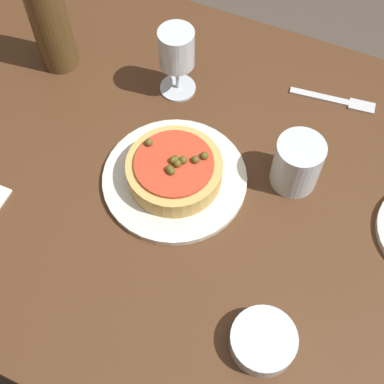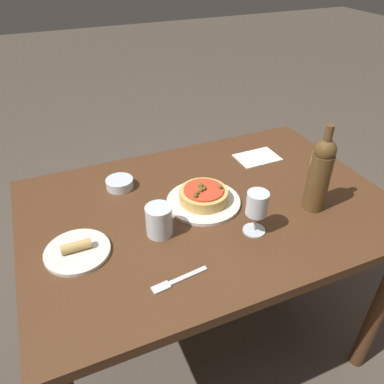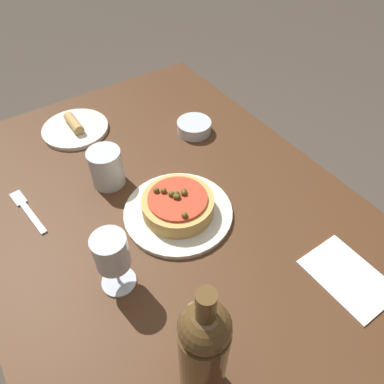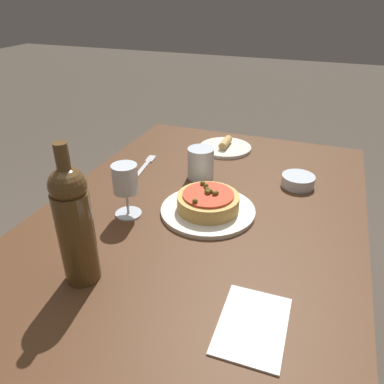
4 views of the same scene
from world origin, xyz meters
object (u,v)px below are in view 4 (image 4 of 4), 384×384
Objects in this scene: dinner_plate at (208,210)px; side_plate at (225,147)px; wine_glass at (125,181)px; water_cup at (201,163)px; dining_table at (200,243)px; side_bowl at (298,181)px; wine_bottle at (74,223)px; pizza at (208,201)px; fork at (146,164)px.

dinner_plate is 0.45m from side_plate.
water_cup is at bearing 158.44° from wine_glass.
dinner_plate reaches higher than dining_table.
water_cup is 0.99× the size of side_bowl.
wine_bottle is 1.58× the size of side_plate.
wine_glass is (0.09, -0.20, 0.09)m from dinner_plate.
dining_table is 0.47m from side_plate.
pizza reaches higher than side_bowl.
side_bowl is (-0.25, 0.23, 0.12)m from dining_table.
wine_bottle reaches higher than dinner_plate.
wine_glass reaches higher than dinner_plate.
side_plate is at bearing -169.96° from pizza.
side_plate reaches higher than dining_table.
side_bowl is at bearing 146.86° from wine_bottle.
side_plate is at bearing 177.76° from water_cup.
side_plate is (-0.20, -0.29, -0.01)m from side_bowl.
water_cup is at bearing -155.17° from pizza.
dinner_plate is 1.33× the size of side_plate.
wine_bottle reaches higher than side_plate.
dining_table is at bearing -136.22° from fork.
dinner_plate is 0.21m from water_cup.
water_cup is at bearing -2.24° from side_plate.
side_bowl is at bearing 99.79° from water_cup.
pizza is at bearing -138.00° from dinner_plate.
water_cup reaches higher than fork.
dining_table is at bearing 7.70° from side_plate.
pizza is 0.39m from wine_bottle.
dinner_plate is at bearing -133.25° from fork.
side_plate is (-0.44, -0.08, 0.00)m from dinner_plate.
wine_glass reaches higher than side_bowl.
side_bowl is at bearing 139.07° from dinner_plate.
fork is 0.31m from side_plate.
water_cup is (-0.19, -0.09, 0.04)m from dinner_plate.
dining_table is 6.51× the size of side_plate.
wine_bottle reaches higher than side_bowl.
dining_table is at bearing -58.89° from dinner_plate.
wine_glass is at bearing -169.21° from fork.
wine_bottle is 0.79m from side_plate.
wine_bottle is at bearing -6.47° from side_plate.
water_cup reaches higher than dining_table.
pizza is 0.45m from side_plate.
fork is 0.87× the size of side_plate.
side_plate is at bearing 173.53° from wine_bottle.
dining_table is at bearing -41.97° from side_bowl.
wine_glass is 0.55m from side_plate.
fork is (-0.21, -0.29, -0.03)m from pizza.
wine_bottle is at bearing -24.73° from dining_table.
side_bowl is at bearing -93.99° from fork.
pizza reaches higher than fork.
wine_bottle is 1.82× the size of fork.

